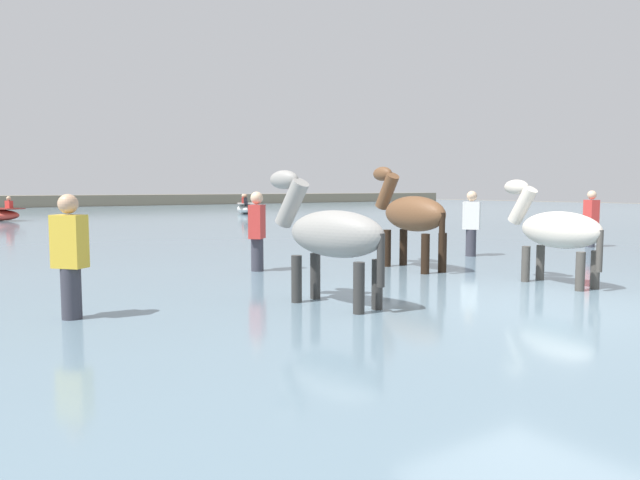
{
  "coord_description": "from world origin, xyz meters",
  "views": [
    {
      "loc": [
        -5.94,
        -4.04,
        1.69
      ],
      "look_at": [
        -0.47,
        3.78,
        0.85
      ],
      "focal_mm": 33.42,
      "sensor_mm": 36.0,
      "label": 1
    }
  ],
  "objects_px": {
    "person_onlooker_left": "(257,239)",
    "person_spectator_far": "(471,230)",
    "boat_mid_channel": "(246,208)",
    "person_wading_close": "(70,269)",
    "horse_trailing_pinto": "(556,233)",
    "person_onlooker_right": "(591,224)",
    "horse_lead_grey": "(331,238)",
    "horse_flank_bay": "(411,217)"
  },
  "relations": [
    {
      "from": "horse_trailing_pinto",
      "to": "person_onlooker_right",
      "type": "height_order",
      "value": "horse_trailing_pinto"
    },
    {
      "from": "horse_lead_grey",
      "to": "person_onlooker_left",
      "type": "bearing_deg",
      "value": 77.2
    },
    {
      "from": "boat_mid_channel",
      "to": "horse_trailing_pinto",
      "type": "bearing_deg",
      "value": -107.64
    },
    {
      "from": "horse_flank_bay",
      "to": "person_spectator_far",
      "type": "height_order",
      "value": "horse_flank_bay"
    },
    {
      "from": "horse_flank_bay",
      "to": "person_onlooker_right",
      "type": "relative_size",
      "value": 1.26
    },
    {
      "from": "horse_flank_bay",
      "to": "person_wading_close",
      "type": "xyz_separation_m",
      "value": [
        -5.49,
        -0.79,
        -0.35
      ]
    },
    {
      "from": "horse_flank_bay",
      "to": "person_onlooker_right",
      "type": "distance_m",
      "value": 5.89
    },
    {
      "from": "boat_mid_channel",
      "to": "person_onlooker_left",
      "type": "height_order",
      "value": "person_onlooker_left"
    },
    {
      "from": "horse_flank_bay",
      "to": "person_onlooker_left",
      "type": "bearing_deg",
      "value": 151.26
    },
    {
      "from": "horse_flank_bay",
      "to": "person_wading_close",
      "type": "bearing_deg",
      "value": -171.84
    },
    {
      "from": "person_onlooker_left",
      "to": "horse_lead_grey",
      "type": "bearing_deg",
      "value": -102.8
    },
    {
      "from": "boat_mid_channel",
      "to": "person_wading_close",
      "type": "distance_m",
      "value": 25.07
    },
    {
      "from": "horse_flank_bay",
      "to": "boat_mid_channel",
      "type": "distance_m",
      "value": 21.92
    },
    {
      "from": "horse_lead_grey",
      "to": "person_wading_close",
      "type": "bearing_deg",
      "value": 160.36
    },
    {
      "from": "person_onlooker_left",
      "to": "boat_mid_channel",
      "type": "bearing_deg",
      "value": 62.6
    },
    {
      "from": "boat_mid_channel",
      "to": "person_spectator_far",
      "type": "xyz_separation_m",
      "value": [
        -5.52,
        -19.82,
        0.23
      ]
    },
    {
      "from": "horse_flank_bay",
      "to": "person_spectator_far",
      "type": "distance_m",
      "value": 2.37
    },
    {
      "from": "horse_trailing_pinto",
      "to": "horse_flank_bay",
      "type": "xyz_separation_m",
      "value": [
        -0.51,
        2.33,
        0.15
      ]
    },
    {
      "from": "person_spectator_far",
      "to": "person_onlooker_right",
      "type": "distance_m",
      "value": 3.64
    },
    {
      "from": "boat_mid_channel",
      "to": "person_onlooker_right",
      "type": "relative_size",
      "value": 1.73
    },
    {
      "from": "person_wading_close",
      "to": "person_onlooker_right",
      "type": "height_order",
      "value": "same"
    },
    {
      "from": "horse_trailing_pinto",
      "to": "person_onlooker_left",
      "type": "distance_m",
      "value": 4.48
    },
    {
      "from": "boat_mid_channel",
      "to": "person_onlooker_left",
      "type": "distance_m",
      "value": 21.71
    },
    {
      "from": "horse_trailing_pinto",
      "to": "person_spectator_far",
      "type": "height_order",
      "value": "horse_trailing_pinto"
    },
    {
      "from": "person_spectator_far",
      "to": "person_onlooker_right",
      "type": "bearing_deg",
      "value": -5.32
    },
    {
      "from": "person_spectator_far",
      "to": "person_wading_close",
      "type": "distance_m",
      "value": 7.87
    },
    {
      "from": "boat_mid_channel",
      "to": "person_onlooker_left",
      "type": "xyz_separation_m",
      "value": [
        -9.99,
        -19.27,
        0.23
      ]
    },
    {
      "from": "person_onlooker_left",
      "to": "person_spectator_far",
      "type": "bearing_deg",
      "value": -7.05
    },
    {
      "from": "person_wading_close",
      "to": "person_spectator_far",
      "type": "bearing_deg",
      "value": 10.62
    },
    {
      "from": "person_onlooker_right",
      "to": "horse_flank_bay",
      "type": "bearing_deg",
      "value": -176.82
    },
    {
      "from": "horse_flank_bay",
      "to": "person_onlooker_right",
      "type": "xyz_separation_m",
      "value": [
        5.87,
        0.33,
        -0.35
      ]
    },
    {
      "from": "person_onlooker_left",
      "to": "person_wading_close",
      "type": "height_order",
      "value": "same"
    },
    {
      "from": "boat_mid_channel",
      "to": "person_wading_close",
      "type": "relative_size",
      "value": 1.73
    },
    {
      "from": "boat_mid_channel",
      "to": "person_spectator_far",
      "type": "bearing_deg",
      "value": -105.56
    },
    {
      "from": "person_spectator_far",
      "to": "person_onlooker_left",
      "type": "xyz_separation_m",
      "value": [
        -4.47,
        0.55,
        0.0
      ]
    },
    {
      "from": "horse_lead_grey",
      "to": "person_spectator_far",
      "type": "height_order",
      "value": "horse_lead_grey"
    },
    {
      "from": "person_onlooker_left",
      "to": "person_onlooker_right",
      "type": "height_order",
      "value": "same"
    },
    {
      "from": "person_onlooker_left",
      "to": "person_wading_close",
      "type": "bearing_deg",
      "value": -148.51
    },
    {
      "from": "horse_trailing_pinto",
      "to": "person_onlooker_right",
      "type": "relative_size",
      "value": 1.11
    },
    {
      "from": "person_spectator_far",
      "to": "person_onlooker_left",
      "type": "height_order",
      "value": "same"
    },
    {
      "from": "horse_lead_grey",
      "to": "boat_mid_channel",
      "type": "xyz_separation_m",
      "value": [
        10.65,
        22.2,
        -0.49
      ]
    },
    {
      "from": "horse_trailing_pinto",
      "to": "person_onlooker_left",
      "type": "height_order",
      "value": "horse_trailing_pinto"
    }
  ]
}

